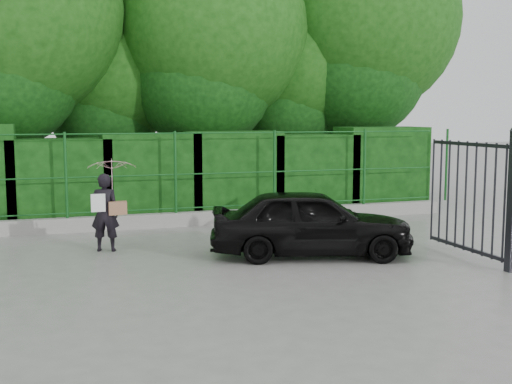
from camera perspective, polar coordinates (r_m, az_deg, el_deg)
name	(u,v)px	position (r m, az deg, el deg)	size (l,w,h in m)	color
ground	(207,276)	(9.89, -4.40, -7.46)	(80.00, 80.00, 0.00)	gray
kerb	(158,221)	(14.19, -8.70, -2.52)	(14.00, 0.25, 0.30)	#9E9E99
fence	(167,172)	(14.09, -7.89, 1.73)	(14.13, 0.06, 1.80)	#134E1B
hedge	(148,176)	(15.05, -9.57, 1.40)	(14.20, 1.20, 2.26)	black
trees	(178,32)	(17.52, -6.96, 13.94)	(17.10, 6.15, 8.08)	black
gate	(493,193)	(11.06, 20.36, -0.09)	(0.22, 2.33, 2.36)	#222228
woman	(110,190)	(11.82, -12.83, 0.18)	(0.88, 0.89, 1.67)	black
car	(311,222)	(11.18, 4.92, -2.69)	(1.40, 3.48, 1.19)	black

